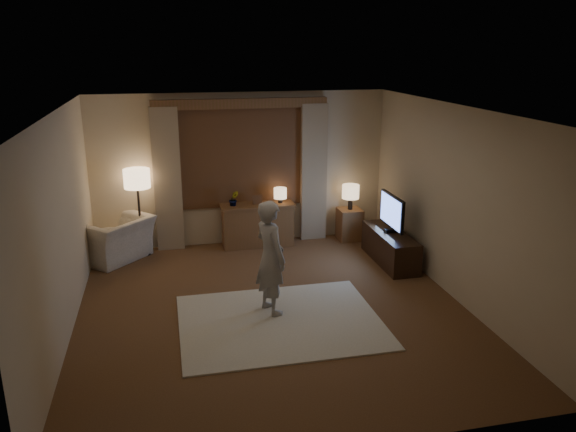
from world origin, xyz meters
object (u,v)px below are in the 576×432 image
object	(u,v)px
sideboard	(258,226)
person	(270,257)
tv_stand	(390,247)
armchair	(114,239)
side_table	(350,224)

from	to	relation	value
sideboard	person	bearing A→B (deg)	-95.85
sideboard	tv_stand	world-z (taller)	sideboard
armchair	person	bearing A→B (deg)	84.24
person	sideboard	bearing A→B (deg)	-25.97
side_table	tv_stand	size ratio (longest dim) A/B	0.40
armchair	person	size ratio (longest dim) A/B	0.72
sideboard	armchair	xyz separation A→B (m)	(-2.37, -0.16, -0.00)
tv_stand	person	size ratio (longest dim) A/B	0.94
sideboard	armchair	size ratio (longest dim) A/B	1.12
sideboard	armchair	bearing A→B (deg)	-176.12
sideboard	tv_stand	bearing A→B (deg)	-32.76
armchair	tv_stand	size ratio (longest dim) A/B	0.76
person	side_table	bearing A→B (deg)	-57.29
armchair	person	world-z (taller)	person
sideboard	side_table	size ratio (longest dim) A/B	2.14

